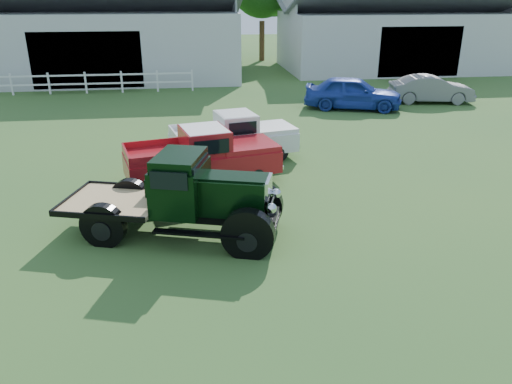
{
  "coord_description": "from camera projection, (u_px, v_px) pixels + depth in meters",
  "views": [
    {
      "loc": [
        -1.25,
        -9.54,
        5.43
      ],
      "look_at": [
        0.2,
        1.2,
        1.05
      ],
      "focal_mm": 35.0,
      "sensor_mm": 36.0,
      "label": 1
    }
  ],
  "objects": [
    {
      "name": "fence_rail",
      "position": [
        67.0,
        83.0,
        28.11
      ],
      "size": [
        14.2,
        0.16,
        1.2
      ],
      "primitive_type": null,
      "color": "white",
      "rests_on": "ground"
    },
    {
      "name": "misc_car_grey",
      "position": [
        431.0,
        89.0,
        25.86
      ],
      "size": [
        4.39,
        2.15,
        1.39
      ],
      "primitive_type": "imported",
      "rotation": [
        0.0,
        0.0,
        1.4
      ],
      "color": "slate",
      "rests_on": "ground"
    },
    {
      "name": "misc_car_blue",
      "position": [
        353.0,
        93.0,
        24.43
      ],
      "size": [
        5.03,
        3.25,
        1.59
      ],
      "primitive_type": "imported",
      "rotation": [
        0.0,
        0.0,
        1.25
      ],
      "color": "#1C3796",
      "rests_on": "ground"
    },
    {
      "name": "tree_e",
      "position": [
        511.0,
        0.0,
        41.81
      ],
      "size": [
        5.7,
        5.7,
        9.5
      ],
      "primitive_type": null,
      "color": "#10350A",
      "rests_on": "ground"
    },
    {
      "name": "shed_right",
      "position": [
        395.0,
        32.0,
        36.53
      ],
      "size": [
        16.8,
        9.2,
        5.2
      ],
      "primitive_type": null,
      "color": "#B6B6B5",
      "rests_on": "ground"
    },
    {
      "name": "ground",
      "position": [
        254.0,
        257.0,
        10.96
      ],
      "size": [
        120.0,
        120.0,
        0.0
      ],
      "primitive_type": "plane",
      "color": "#476D2B"
    },
    {
      "name": "white_pickup",
      "position": [
        234.0,
        137.0,
        16.97
      ],
      "size": [
        4.62,
        2.58,
        1.6
      ],
      "primitive_type": null,
      "rotation": [
        0.0,
        0.0,
        0.21
      ],
      "color": "silver",
      "rests_on": "ground"
    },
    {
      "name": "red_pickup",
      "position": [
        202.0,
        156.0,
        14.9
      ],
      "size": [
        4.98,
        2.81,
        1.71
      ],
      "primitive_type": null,
      "rotation": [
        0.0,
        0.0,
        0.23
      ],
      "color": "maroon",
      "rests_on": "ground"
    },
    {
      "name": "vintage_flatbed",
      "position": [
        177.0,
        195.0,
        11.61
      ],
      "size": [
        5.46,
        3.4,
        2.02
      ],
      "primitive_type": null,
      "rotation": [
        0.0,
        0.0,
        -0.29
      ],
      "color": "black",
      "rests_on": "ground"
    },
    {
      "name": "shed_left",
      "position": [
        98.0,
        34.0,
        32.92
      ],
      "size": [
        18.8,
        10.2,
        5.6
      ],
      "primitive_type": null,
      "color": "#B6B6B5",
      "rests_on": "ground"
    },
    {
      "name": "tree_c",
      "position": [
        262.0,
        3.0,
        40.21
      ],
      "size": [
        5.4,
        5.4,
        9.0
      ],
      "primitive_type": null,
      "color": "#10350A",
      "rests_on": "ground"
    }
  ]
}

